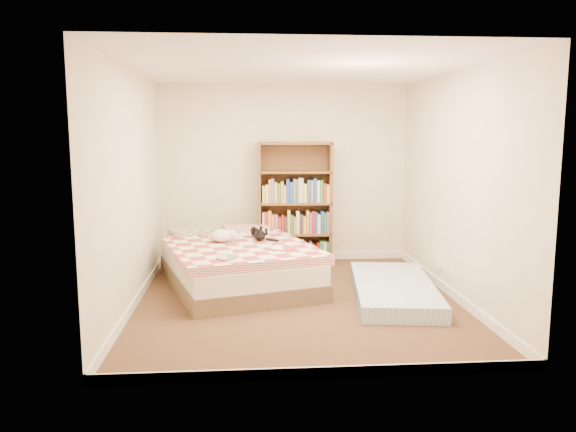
{
  "coord_description": "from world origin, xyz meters",
  "views": [
    {
      "loc": [
        -0.57,
        -5.95,
        1.84
      ],
      "look_at": [
        -0.08,
        0.3,
        0.9
      ],
      "focal_mm": 35.0,
      "sensor_mm": 36.0,
      "label": 1
    }
  ],
  "objects": [
    {
      "name": "bed",
      "position": [
        -0.66,
        0.73,
        0.26
      ],
      "size": [
        2.07,
        2.51,
        0.58
      ],
      "rotation": [
        0.0,
        0.0,
        0.29
      ],
      "color": "brown",
      "rests_on": "room"
    },
    {
      "name": "white_dog",
      "position": [
        -0.83,
        0.78,
        0.6
      ],
      "size": [
        0.38,
        0.4,
        0.15
      ],
      "rotation": [
        0.0,
        0.0,
        0.45
      ],
      "color": "silver",
      "rests_on": "bed"
    },
    {
      "name": "room",
      "position": [
        0.0,
        0.0,
        1.2
      ],
      "size": [
        3.51,
        4.01,
        2.51
      ],
      "color": "#422F1C",
      "rests_on": "ground"
    },
    {
      "name": "floor_mattress",
      "position": [
        1.1,
        0.07,
        0.09
      ],
      "size": [
        1.11,
        2.01,
        0.17
      ],
      "primitive_type": "cube",
      "rotation": [
        0.0,
        0.0,
        -0.14
      ],
      "color": "#6A8EB1",
      "rests_on": "room"
    },
    {
      "name": "bookshelf",
      "position": [
        0.13,
        1.79,
        0.61
      ],
      "size": [
        1.03,
        0.37,
        1.7
      ],
      "rotation": [
        0.0,
        0.0,
        -0.03
      ],
      "color": "brown",
      "rests_on": "room"
    },
    {
      "name": "black_cat",
      "position": [
        -0.39,
        0.92,
        0.58
      ],
      "size": [
        0.25,
        0.57,
        0.13
      ],
      "rotation": [
        0.0,
        0.0,
        0.32
      ],
      "color": "black",
      "rests_on": "bed"
    }
  ]
}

